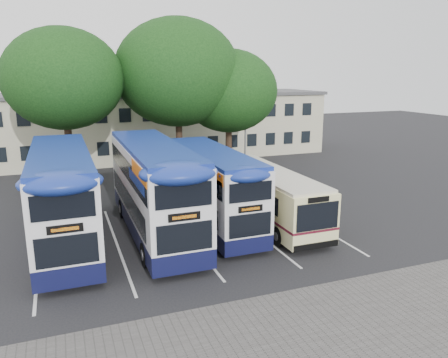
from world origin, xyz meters
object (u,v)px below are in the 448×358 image
bus_dd_left (63,193)px  bus_dd_mid (154,185)px  bus_dd_right (212,184)px  tree_left (63,79)px  lamp_post (246,108)px  tree_mid (178,73)px  tree_right (229,91)px  bus_single (268,193)px

bus_dd_left → bus_dd_mid: 4.34m
bus_dd_right → tree_left: bearing=123.2°
bus_dd_right → bus_dd_left: bearing=-179.9°
lamp_post → bus_dd_mid: bearing=-128.3°
bus_dd_right → lamp_post: bearing=60.2°
tree_mid → tree_right: size_ratio=1.22×
bus_dd_mid → lamp_post: bearing=51.7°
lamp_post → bus_single: size_ratio=0.93×
bus_dd_left → tree_mid: bearing=52.2°
tree_mid → bus_dd_left: size_ratio=1.09×
bus_dd_right → bus_single: size_ratio=1.02×
bus_dd_right → bus_single: bus_dd_right is taller
lamp_post → tree_left: size_ratio=0.82×
bus_single → tree_right: bearing=79.5°
bus_dd_left → bus_single: 10.66m
lamp_post → bus_dd_right: bearing=-119.8°
tree_mid → bus_dd_mid: bearing=-111.0°
tree_left → tree_right: tree_left is taller
tree_right → bus_single: tree_right is taller
lamp_post → tree_mid: 7.83m
tree_mid → lamp_post: bearing=21.2°
bus_dd_mid → bus_dd_right: (3.21, 0.27, -0.30)m
bus_dd_mid → bus_single: bearing=-2.9°
tree_left → tree_mid: bearing=5.3°
lamp_post → tree_left: tree_left is taller
lamp_post → bus_dd_right: (-7.97, -13.89, -2.80)m
tree_left → bus_dd_left: tree_left is taller
bus_dd_mid → bus_dd_right: size_ratio=1.13×
tree_right → bus_dd_right: (-5.20, -10.88, -4.39)m
tree_mid → bus_dd_mid: tree_mid is taller
tree_left → bus_single: 16.08m
lamp_post → bus_dd_left: bearing=-138.1°
tree_mid → tree_right: tree_mid is taller
tree_left → bus_dd_right: 13.68m
lamp_post → tree_left: bearing=-167.2°
lamp_post → bus_dd_left: 20.98m
tree_mid → bus_single: size_ratio=1.24×
tree_mid → bus_dd_mid: size_ratio=1.08×
bus_dd_left → bus_dd_mid: size_ratio=0.98×
tree_left → tree_right: (12.08, 0.36, -1.00)m
lamp_post → tree_right: (-2.77, -3.00, 1.58)m
lamp_post → bus_dd_right: lamp_post is taller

